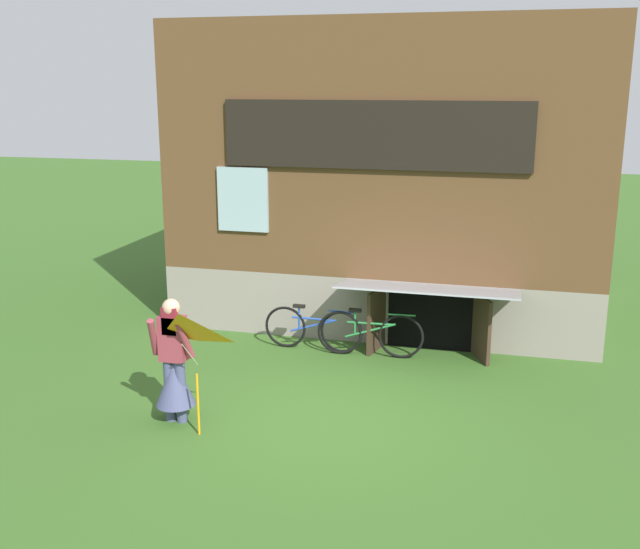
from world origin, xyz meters
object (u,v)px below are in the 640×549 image
(kite, at_px, (180,341))
(bicycle_blue, at_px, (313,328))
(bicycle_green, at_px, (370,334))
(person, at_px, (174,370))

(kite, distance_m, bicycle_blue, 3.75)
(bicycle_green, distance_m, bicycle_blue, 0.98)
(person, distance_m, bicycle_blue, 3.27)
(bicycle_green, bearing_deg, person, -126.85)
(person, bearing_deg, kite, -37.52)
(kite, distance_m, bicycle_green, 4.00)
(person, relative_size, bicycle_blue, 1.00)
(bicycle_green, relative_size, bicycle_blue, 1.03)
(kite, height_order, bicycle_green, kite)
(person, bearing_deg, bicycle_green, 73.59)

